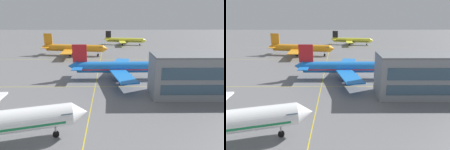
% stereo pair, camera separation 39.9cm
% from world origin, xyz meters
% --- Properties ---
extents(airliner_second_row, '(39.93, 34.59, 12.46)m').
position_xyz_m(airliner_second_row, '(9.46, 48.21, 4.26)').
color(airliner_second_row, blue).
rests_on(airliner_second_row, ground).
extents(airliner_third_row, '(39.19, 33.47, 12.20)m').
position_xyz_m(airliner_third_row, '(-15.70, 92.70, 4.16)').
color(airliner_third_row, orange).
rests_on(airliner_third_row, ground).
extents(airliner_far_left_stand, '(33.23, 28.22, 10.39)m').
position_xyz_m(airliner_far_left_stand, '(16.23, 134.84, 3.55)').
color(airliner_far_left_stand, yellow).
rests_on(airliner_far_left_stand, ground).
extents(taxiway_markings, '(120.48, 183.61, 0.01)m').
position_xyz_m(taxiway_markings, '(0.00, 60.59, 0.00)').
color(taxiway_markings, yellow).
rests_on(taxiway_markings, ground).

